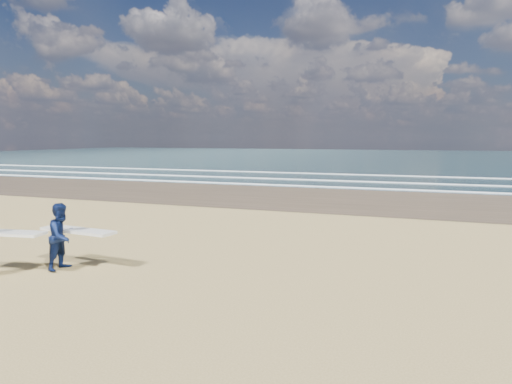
% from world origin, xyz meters
% --- Properties ---
extents(ocean, '(220.00, 100.00, 0.02)m').
position_xyz_m(ocean, '(20.00, 72.00, 0.01)').
color(ocean, '#183136').
rests_on(ocean, ground).
extents(surfer_far, '(2.24, 1.12, 1.72)m').
position_xyz_m(surfer_far, '(0.12, 1.34, 0.87)').
color(surfer_far, '#0B1842').
rests_on(surfer_far, ground).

